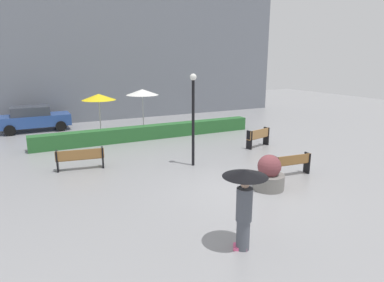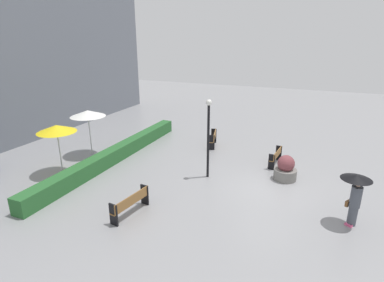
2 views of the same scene
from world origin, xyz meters
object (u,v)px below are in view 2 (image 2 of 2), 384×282
(bench_near_right, at_px, (276,156))
(pedestrian_with_umbrella, at_px, (355,192))
(lamp_post, at_px, (208,131))
(bench_far_right, at_px, (213,138))
(bench_far_left, at_px, (131,203))
(planter_pot, at_px, (285,169))
(patio_umbrella_yellow, at_px, (56,129))
(patio_umbrella_white, at_px, (88,113))

(bench_near_right, relative_size, pedestrian_with_umbrella, 0.84)
(bench_near_right, height_order, lamp_post, lamp_post)
(bench_near_right, xyz_separation_m, bench_far_right, (1.54, 4.08, 0.05))
(bench_near_right, bearing_deg, bench_far_left, 148.53)
(planter_pot, height_order, lamp_post, lamp_post)
(pedestrian_with_umbrella, bearing_deg, patio_umbrella_yellow, 92.60)
(patio_umbrella_white, bearing_deg, bench_far_left, -128.90)
(patio_umbrella_yellow, height_order, patio_umbrella_white, patio_umbrella_white)
(bench_far_left, distance_m, patio_umbrella_yellow, 6.02)
(bench_far_right, xyz_separation_m, pedestrian_with_umbrella, (-6.23, -7.49, 0.77))
(bench_far_left, xyz_separation_m, patio_umbrella_white, (4.65, 5.76, 1.96))
(bench_far_right, height_order, pedestrian_with_umbrella, pedestrian_with_umbrella)
(bench_far_left, bearing_deg, pedestrian_with_umbrella, -71.94)
(bench_near_right, height_order, bench_far_right, bench_far_right)
(patio_umbrella_yellow, bearing_deg, lamp_post, -70.70)
(pedestrian_with_umbrella, bearing_deg, planter_pot, 42.13)
(bench_far_left, distance_m, planter_pot, 7.56)
(bench_near_right, distance_m, pedestrian_with_umbrella, 5.86)
(pedestrian_with_umbrella, height_order, lamp_post, lamp_post)
(patio_umbrella_yellow, bearing_deg, planter_pot, -71.15)
(bench_far_left, bearing_deg, lamp_post, -19.68)
(pedestrian_with_umbrella, relative_size, patio_umbrella_white, 0.74)
(bench_near_right, height_order, pedestrian_with_umbrella, pedestrian_with_umbrella)
(bench_far_left, height_order, lamp_post, lamp_post)
(planter_pot, height_order, patio_umbrella_white, patio_umbrella_white)
(lamp_post, distance_m, patio_umbrella_white, 7.34)
(pedestrian_with_umbrella, relative_size, lamp_post, 0.51)
(lamp_post, xyz_separation_m, patio_umbrella_white, (0.25, 7.33, 0.10))
(bench_far_left, relative_size, patio_umbrella_white, 0.72)
(planter_pot, bearing_deg, bench_far_right, 55.86)
(planter_pot, xyz_separation_m, lamp_post, (-1.16, 3.56, 1.85))
(bench_near_right, relative_size, bench_far_left, 0.86)
(patio_umbrella_white, bearing_deg, lamp_post, -91.99)
(bench_near_right, distance_m, planter_pot, 1.84)
(bench_near_right, bearing_deg, pedestrian_with_umbrella, -144.07)
(planter_pot, bearing_deg, bench_far_left, 137.22)
(bench_near_right, height_order, planter_pot, planter_pot)
(bench_far_left, xyz_separation_m, patio_umbrella_yellow, (1.96, 5.39, 1.84))
(pedestrian_with_umbrella, bearing_deg, patio_umbrella_white, 81.26)
(planter_pot, relative_size, patio_umbrella_yellow, 0.49)
(bench_far_left, bearing_deg, bench_near_right, -31.47)
(patio_umbrella_white, bearing_deg, planter_pot, -85.27)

